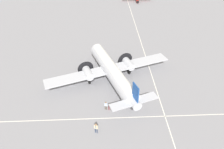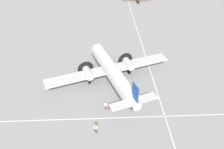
# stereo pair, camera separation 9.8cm
# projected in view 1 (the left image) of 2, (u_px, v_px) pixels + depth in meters

# --- Properties ---
(ground_plane) EXTENTS (300.00, 300.00, 0.00)m
(ground_plane) POSITION_uv_depth(u_px,v_px,m) (112.00, 82.00, 41.09)
(ground_plane) COLOR gray
(apron_line_eastwest) EXTENTS (120.00, 0.16, 0.01)m
(apron_line_eastwest) POSITION_uv_depth(u_px,v_px,m) (153.00, 81.00, 41.38)
(apron_line_eastwest) COLOR silver
(apron_line_eastwest) RESTS_ON ground_plane
(apron_line_northsouth) EXTENTS (0.16, 120.00, 0.01)m
(apron_line_northsouth) POSITION_uv_depth(u_px,v_px,m) (115.00, 118.00, 33.80)
(apron_line_northsouth) COLOR silver
(apron_line_northsouth) RESTS_ON ground_plane
(airliner_main) EXTENTS (19.53, 23.55, 5.94)m
(airliner_main) POSITION_uv_depth(u_px,v_px,m) (111.00, 69.00, 39.88)
(airliner_main) COLOR silver
(airliner_main) RESTS_ON ground_plane
(crew_foreground) EXTENTS (0.36, 0.59, 1.86)m
(crew_foreground) POSITION_uv_depth(u_px,v_px,m) (96.00, 127.00, 30.85)
(crew_foreground) COLOR navy
(crew_foreground) RESTS_ON ground_plane
(passenger_boarding) EXTENTS (0.27, 0.54, 1.64)m
(passenger_boarding) POSITION_uv_depth(u_px,v_px,m) (106.00, 105.00, 34.69)
(passenger_boarding) COLOR #473D2D
(passenger_boarding) RESTS_ON ground_plane
(suitcase_near_door) EXTENTS (0.40, 0.12, 0.59)m
(suitcase_near_door) POSITION_uv_depth(u_px,v_px,m) (109.00, 108.00, 35.19)
(suitcase_near_door) COLOR maroon
(suitcase_near_door) RESTS_ON ground_plane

